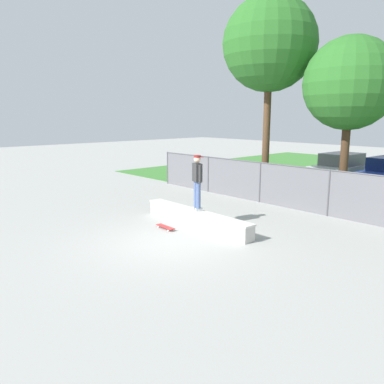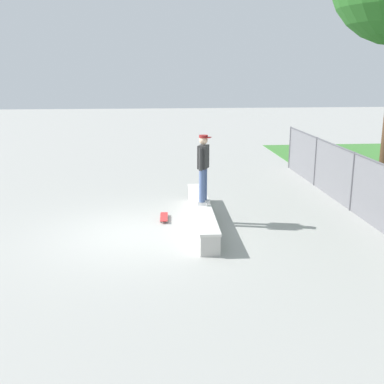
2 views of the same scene
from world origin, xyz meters
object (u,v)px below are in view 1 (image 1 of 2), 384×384
Objects in this scene: tree_near_right at (350,84)px; car_silver at (342,168)px; tree_near_left at (270,45)px; concrete_ledge at (196,218)px; skateboarder at (197,180)px; skateboard at (165,227)px.

tree_near_right is 1.54× the size of car_silver.
tree_near_left is 3.98m from tree_near_right.
concrete_ledge is 8.70m from tree_near_left.
tree_near_right is at bearing -63.63° from car_silver.
tree_near_right is (1.98, 6.11, 4.53)m from concrete_ledge.
car_silver is (-0.66, 11.42, 0.57)m from concrete_ledge.
skateboarder is 11.43m from car_silver.
skateboard is (-0.41, -1.03, -1.48)m from skateboarder.
skateboarder is 0.28× the size of tree_near_right.
tree_near_left is (-1.12, 6.73, 6.56)m from skateboard.
concrete_ledge is 1.09m from skateboard.
skateboarder is at bearing -108.09° from tree_near_right.
tree_near_right reaches higher than skateboard.
skateboarder is at bearing 68.09° from skateboard.
concrete_ledge is at bearing -81.13° from skateboarder.
tree_near_right is at bearing 71.34° from skateboard.
car_silver is at bearing 116.37° from tree_near_right.
skateboard is 0.19× the size of car_silver.
car_silver reaches higher than skateboard.
tree_near_left is at bearing -173.88° from tree_near_right.
tree_near_right is at bearing 6.12° from tree_near_left.
tree_near_left is at bearing 99.43° from skateboard.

